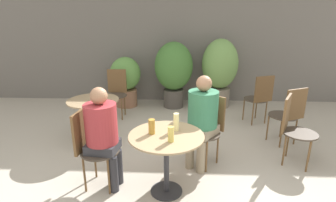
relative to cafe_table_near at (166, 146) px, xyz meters
name	(u,v)px	position (x,y,z in m)	size (l,w,h in m)	color
storefront_wall	(173,36)	(-0.01, 3.51, 0.93)	(10.00, 0.06, 3.00)	slate
cafe_table_near	(166,146)	(0.00, 0.00, 0.00)	(0.81, 0.81, 0.70)	#2D2D33
cafe_table_far	(94,109)	(-1.17, 1.19, -0.01)	(0.77, 0.77, 0.70)	#2D2D33
bistro_chair_0	(208,124)	(0.52, 0.69, -0.02)	(0.49, 0.50, 0.92)	#42382D
bistro_chair_1	(91,142)	(-0.86, 0.10, -0.02)	(0.45, 0.44, 0.92)	#42382D
bistro_chair_2	(293,124)	(1.63, 0.72, -0.02)	(0.50, 0.49, 0.92)	#42382D
bistro_chair_3	(289,111)	(1.78, 1.23, -0.02)	(0.48, 0.49, 0.92)	#42382D
bistro_chair_4	(116,89)	(-1.10, 2.39, -0.02)	(0.44, 0.44, 0.92)	#42382D
bistro_chair_5	(260,95)	(1.59, 2.07, -0.02)	(0.47, 0.48, 0.92)	#42382D
seated_person_0	(202,115)	(0.42, 0.57, 0.15)	(0.47, 0.48, 1.22)	gray
seated_person_1	(103,130)	(-0.70, 0.08, 0.14)	(0.38, 0.35, 1.20)	#2D2D33
beer_glass_0	(176,122)	(0.10, 0.12, 0.23)	(0.06, 0.06, 0.20)	beige
beer_glass_1	(152,127)	(-0.16, 0.03, 0.22)	(0.07, 0.07, 0.16)	#B28433
beer_glass_2	(171,134)	(0.05, -0.15, 0.22)	(0.06, 0.06, 0.16)	#DBC65B
potted_plant_0	(126,79)	(-1.04, 3.01, 0.05)	(0.66, 0.66, 1.09)	#93664C
potted_plant_1	(174,69)	(0.01, 2.99, 0.27)	(0.81, 0.81, 1.42)	#47423D
potted_plant_2	(220,69)	(0.99, 3.06, 0.27)	(0.76, 0.76, 1.48)	slate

